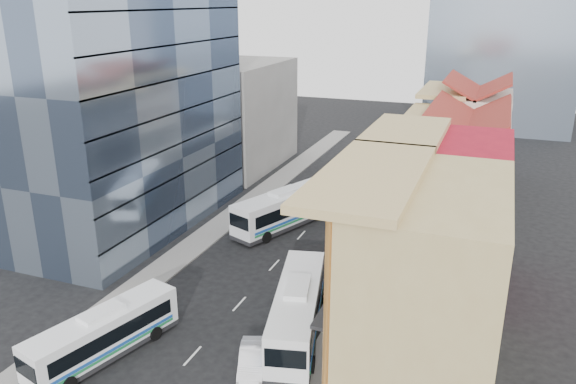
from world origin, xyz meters
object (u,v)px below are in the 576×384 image
at_px(sedan_right, 252,360).
at_px(bus_left_near, 104,333).
at_px(bus_left_far, 285,208).
at_px(shophouse_tan, 429,282).
at_px(office_tower, 123,76).
at_px(bus_right, 297,310).

bearing_deg(sedan_right, bus_left_near, 172.23).
height_order(bus_left_near, bus_left_far, bus_left_far).
bearing_deg(shophouse_tan, bus_left_near, -162.83).
relative_size(shophouse_tan, sedan_right, 3.19).
bearing_deg(bus_left_far, office_tower, -141.29).
relative_size(bus_right, sedan_right, 2.77).
xyz_separation_m(shophouse_tan, bus_left_far, (-16.27, 18.43, -3.99)).
bearing_deg(bus_left_near, bus_left_far, 98.63).
height_order(shophouse_tan, office_tower, office_tower).
xyz_separation_m(shophouse_tan, bus_right, (-8.50, 0.72, -4.05)).
bearing_deg(shophouse_tan, office_tower, 155.70).
bearing_deg(bus_left_near, office_tower, 136.11).
xyz_separation_m(shophouse_tan, bus_left_near, (-19.23, -5.94, -4.32)).
bearing_deg(bus_left_near, bus_right, 47.39).
height_order(shophouse_tan, bus_left_near, shophouse_tan).
distance_m(shophouse_tan, bus_left_near, 20.58).
bearing_deg(office_tower, bus_left_far, 16.74).
distance_m(bus_right, sedan_right, 4.98).
distance_m(shophouse_tan, bus_right, 9.44).
distance_m(shophouse_tan, sedan_right, 11.80).
bearing_deg(office_tower, bus_right, -30.55).
bearing_deg(office_tower, sedan_right, -40.21).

